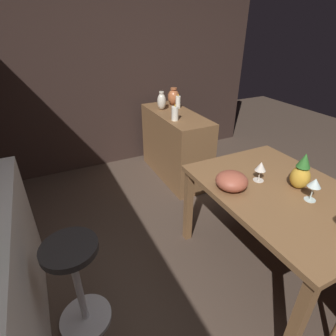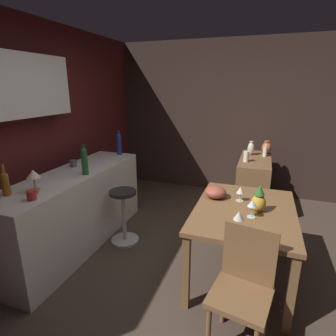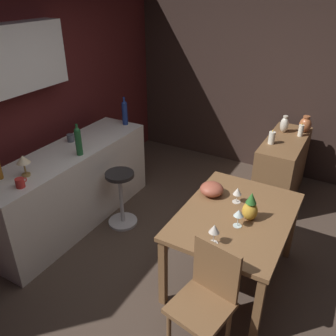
{
  "view_description": "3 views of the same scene",
  "coord_description": "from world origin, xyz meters",
  "px_view_note": "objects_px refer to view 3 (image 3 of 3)",
  "views": [
    {
      "loc": [
        -0.86,
        1.0,
        1.74
      ],
      "look_at": [
        0.44,
        0.36,
        0.95
      ],
      "focal_mm": 28.27,
      "sensor_mm": 36.0,
      "label": 1
    },
    {
      "loc": [
        -2.3,
        -0.46,
        1.85
      ],
      "look_at": [
        0.37,
        0.48,
        0.99
      ],
      "focal_mm": 29.09,
      "sensor_mm": 36.0,
      "label": 2
    },
    {
      "loc": [
        -2.3,
        -1.07,
        2.53
      ],
      "look_at": [
        0.31,
        0.41,
        0.9
      ],
      "focal_mm": 37.46,
      "sensor_mm": 36.0,
      "label": 3
    }
  ],
  "objects_px": {
    "dining_table": "(235,222)",
    "cup_slate": "(71,138)",
    "pineapple_centerpiece": "(250,208)",
    "vase_copper": "(305,125)",
    "chair_near_window": "(206,297)",
    "vase_ceramic_ivory": "(284,125)",
    "cup_red": "(20,183)",
    "sideboard_cabinet": "(281,169)",
    "pillar_candle_short": "(272,138)",
    "fruit_bowl": "(212,189)",
    "wine_bottle_green": "(78,140)",
    "wine_glass_right": "(237,192)",
    "wine_glass_left": "(214,229)",
    "pillar_candle_tall": "(301,130)",
    "counter_lamp": "(23,161)",
    "wine_bottle_cobalt": "(125,112)",
    "bar_stool": "(121,197)",
    "wine_glass_center": "(239,214)"
  },
  "relations": [
    {
      "from": "sideboard_cabinet",
      "to": "chair_near_window",
      "type": "xyz_separation_m",
      "value": [
        -2.4,
        -0.03,
        0.08
      ]
    },
    {
      "from": "wine_glass_right",
      "to": "vase_copper",
      "type": "distance_m",
      "value": 1.83
    },
    {
      "from": "sideboard_cabinet",
      "to": "wine_bottle_cobalt",
      "type": "bearing_deg",
      "value": 111.28
    },
    {
      "from": "pillar_candle_tall",
      "to": "pillar_candle_short",
      "type": "xyz_separation_m",
      "value": [
        -0.4,
        0.25,
        0.0
      ]
    },
    {
      "from": "wine_bottle_green",
      "to": "pillar_candle_short",
      "type": "relative_size",
      "value": 1.97
    },
    {
      "from": "cup_slate",
      "to": "pineapple_centerpiece",
      "type": "bearing_deg",
      "value": -95.34
    },
    {
      "from": "pillar_candle_tall",
      "to": "vase_copper",
      "type": "xyz_separation_m",
      "value": [
        0.16,
        -0.02,
        0.03
      ]
    },
    {
      "from": "wine_glass_right",
      "to": "fruit_bowl",
      "type": "distance_m",
      "value": 0.25
    },
    {
      "from": "cup_slate",
      "to": "vase_copper",
      "type": "height_order",
      "value": "vase_copper"
    },
    {
      "from": "dining_table",
      "to": "cup_slate",
      "type": "bearing_deg",
      "value": 84.72
    },
    {
      "from": "wine_glass_left",
      "to": "vase_copper",
      "type": "distance_m",
      "value": 2.45
    },
    {
      "from": "vase_ceramic_ivory",
      "to": "cup_slate",
      "type": "bearing_deg",
      "value": 129.85
    },
    {
      "from": "wine_bottle_cobalt",
      "to": "vase_ceramic_ivory",
      "type": "height_order",
      "value": "wine_bottle_cobalt"
    },
    {
      "from": "chair_near_window",
      "to": "wine_bottle_cobalt",
      "type": "height_order",
      "value": "wine_bottle_cobalt"
    },
    {
      "from": "pillar_candle_short",
      "to": "dining_table",
      "type": "bearing_deg",
      "value": -176.15
    },
    {
      "from": "wine_bottle_green",
      "to": "pillar_candle_tall",
      "type": "bearing_deg",
      "value": -45.54
    },
    {
      "from": "chair_near_window",
      "to": "vase_copper",
      "type": "distance_m",
      "value": 2.78
    },
    {
      "from": "counter_lamp",
      "to": "pillar_candle_short",
      "type": "distance_m",
      "value": 2.71
    },
    {
      "from": "pineapple_centerpiece",
      "to": "vase_copper",
      "type": "relative_size",
      "value": 1.23
    },
    {
      "from": "cup_red",
      "to": "sideboard_cabinet",
      "type": "bearing_deg",
      "value": -36.16
    },
    {
      "from": "vase_ceramic_ivory",
      "to": "vase_copper",
      "type": "distance_m",
      "value": 0.26
    },
    {
      "from": "wine_bottle_green",
      "to": "pillar_candle_short",
      "type": "xyz_separation_m",
      "value": [
        1.45,
        -1.64,
        -0.17
      ]
    },
    {
      "from": "pillar_candle_tall",
      "to": "vase_copper",
      "type": "distance_m",
      "value": 0.16
    },
    {
      "from": "pineapple_centerpiece",
      "to": "vase_copper",
      "type": "height_order",
      "value": "vase_copper"
    },
    {
      "from": "dining_table",
      "to": "sideboard_cabinet",
      "type": "xyz_separation_m",
      "value": [
        1.65,
        -0.03,
        -0.24
      ]
    },
    {
      "from": "dining_table",
      "to": "bar_stool",
      "type": "relative_size",
      "value": 1.85
    },
    {
      "from": "sideboard_cabinet",
      "to": "vase_ceramic_ivory",
      "type": "bearing_deg",
      "value": 22.37
    },
    {
      "from": "wine_glass_right",
      "to": "vase_ceramic_ivory",
      "type": "height_order",
      "value": "vase_ceramic_ivory"
    },
    {
      "from": "wine_glass_center",
      "to": "vase_ceramic_ivory",
      "type": "height_order",
      "value": "vase_ceramic_ivory"
    },
    {
      "from": "chair_near_window",
      "to": "wine_glass_right",
      "type": "relative_size",
      "value": 6.03
    },
    {
      "from": "dining_table",
      "to": "wine_glass_right",
      "type": "xyz_separation_m",
      "value": [
        0.18,
        0.06,
        0.2
      ]
    },
    {
      "from": "vase_ceramic_ivory",
      "to": "pineapple_centerpiece",
      "type": "bearing_deg",
      "value": -174.78
    },
    {
      "from": "pineapple_centerpiece",
      "to": "wine_bottle_green",
      "type": "distance_m",
      "value": 1.86
    },
    {
      "from": "chair_near_window",
      "to": "dining_table",
      "type": "bearing_deg",
      "value": 4.76
    },
    {
      "from": "wine_bottle_green",
      "to": "vase_copper",
      "type": "height_order",
      "value": "wine_bottle_green"
    },
    {
      "from": "dining_table",
      "to": "wine_bottle_cobalt",
      "type": "height_order",
      "value": "wine_bottle_cobalt"
    },
    {
      "from": "chair_near_window",
      "to": "wine_glass_right",
      "type": "distance_m",
      "value": 1.0
    },
    {
      "from": "fruit_bowl",
      "to": "wine_bottle_green",
      "type": "distance_m",
      "value": 1.46
    },
    {
      "from": "fruit_bowl",
      "to": "cup_red",
      "type": "distance_m",
      "value": 1.73
    },
    {
      "from": "dining_table",
      "to": "cup_red",
      "type": "height_order",
      "value": "cup_red"
    },
    {
      "from": "bar_stool",
      "to": "wine_bottle_cobalt",
      "type": "bearing_deg",
      "value": 30.34
    },
    {
      "from": "bar_stool",
      "to": "pineapple_centerpiece",
      "type": "height_order",
      "value": "pineapple_centerpiece"
    },
    {
      "from": "cup_slate",
      "to": "bar_stool",
      "type": "bearing_deg",
      "value": -90.13
    },
    {
      "from": "dining_table",
      "to": "pillar_candle_tall",
      "type": "distance_m",
      "value": 1.86
    },
    {
      "from": "chair_near_window",
      "to": "wine_bottle_green",
      "type": "height_order",
      "value": "wine_bottle_green"
    },
    {
      "from": "chair_near_window",
      "to": "cup_red",
      "type": "height_order",
      "value": "cup_red"
    },
    {
      "from": "chair_near_window",
      "to": "cup_slate",
      "type": "relative_size",
      "value": 7.92
    },
    {
      "from": "chair_near_window",
      "to": "wine_glass_left",
      "type": "distance_m",
      "value": 0.49
    },
    {
      "from": "pillar_candle_short",
      "to": "cup_red",
      "type": "bearing_deg",
      "value": 143.27
    },
    {
      "from": "wine_glass_left",
      "to": "pillar_candle_tall",
      "type": "distance_m",
      "value": 2.29
    }
  ]
}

